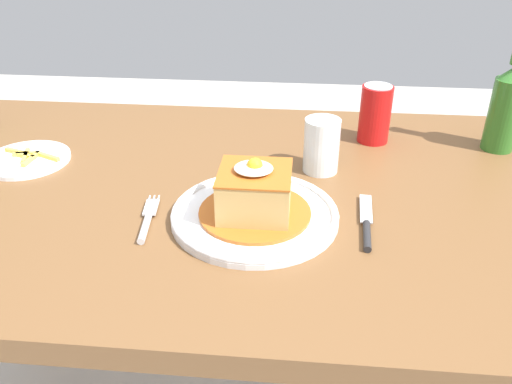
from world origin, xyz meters
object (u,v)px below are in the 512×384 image
Objects in this scene: fork at (147,221)px; beer_bottle_green_far at (507,104)px; drinking_glass at (321,149)px; side_plate_fries at (27,159)px; soda_can at (375,114)px; main_plate at (255,214)px; knife at (367,228)px.

beer_bottle_green_far is at bearing 28.47° from fork.
side_plate_fries is at bearing -178.33° from drinking_glass.
fork is at bearing -136.94° from soda_can.
knife is at bearing -5.81° from main_plate.
soda_can reaches higher than drinking_glass.
knife is at bearing 2.32° from fork.
main_plate reaches higher than fork.
beer_bottle_green_far is (0.65, 0.35, 0.09)m from fork.
main_plate is at bearing 174.19° from knife.
fork is 0.86× the size of knife.
beer_bottle_green_far is at bearing -3.72° from soda_can.
main_plate is 0.22m from drinking_glass.
beer_bottle_green_far is at bearing 9.03° from side_plate_fries.
fork is at bearing -177.68° from knife.
drinking_glass reaches higher than fork.
beer_bottle_green_far is (0.48, 0.32, 0.09)m from main_plate.
side_plate_fries is (-0.66, 0.19, -0.00)m from knife.
fork is 0.55m from soda_can.
beer_bottle_green_far is at bearing 33.82° from main_plate.
main_plate is 2.23× the size of soda_can.
fork is 0.75m from beer_bottle_green_far.
beer_bottle_green_far is at bearing 48.66° from knife.
fork is 0.36m from side_plate_fries.
soda_can is 0.47× the size of beer_bottle_green_far.
main_plate is at bearing 10.71° from fork.
knife is 0.22m from drinking_glass.
soda_can reaches higher than knife.
fork is at bearing -169.29° from main_plate.
beer_bottle_green_far is 0.97m from side_plate_fries.
drinking_glass is at bearing -127.10° from soda_can.
beer_bottle_green_far is (0.26, -0.02, 0.04)m from soda_can.
beer_bottle_green_far is (0.30, 0.34, 0.09)m from knife.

